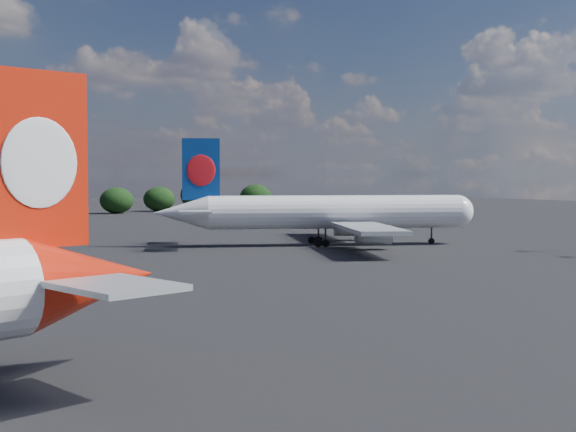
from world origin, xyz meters
TOP-DOWN VIEW (x-y plane):
  - china_southern_airliner at (56.70, 69.27)m, footprint 45.73×44.07m

SIDE VIEW (x-z plane):
  - china_southern_airliner at x=56.70m, z-range -3.06..12.59m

